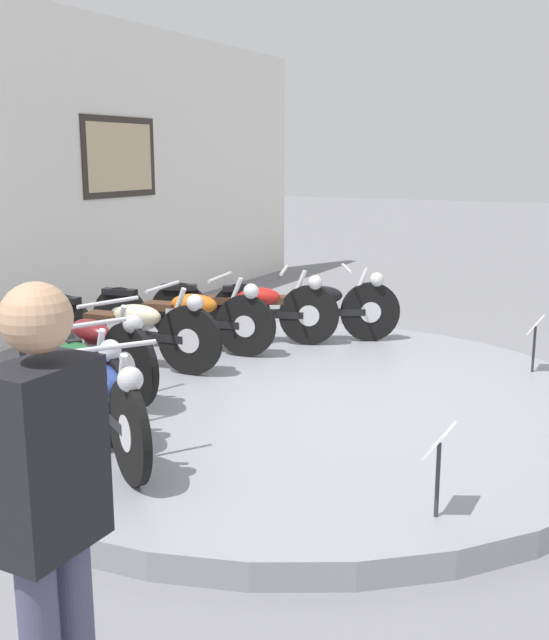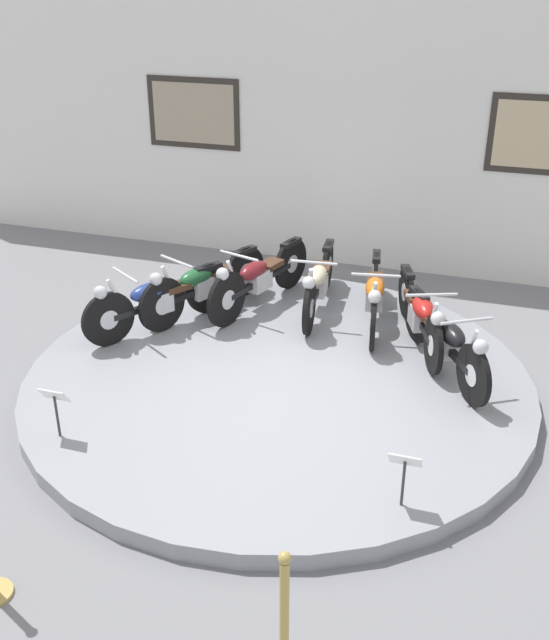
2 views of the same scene
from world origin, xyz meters
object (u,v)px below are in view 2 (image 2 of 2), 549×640
(motorcycle_green, at_px, (203,283))
(info_placard_front_left, at_px, (55,402))
(motorcycle_maroon, at_px, (258,277))
(motorcycle_black, at_px, (446,339))
(motorcycle_orange, at_px, (375,294))
(info_placard_front_centre, at_px, (405,467))
(motorcycle_blue, at_px, (157,299))
(motorcycle_red, at_px, (420,313))
(motorcycle_cream, at_px, (319,281))
(stanchion_post_right_of_entry, at_px, (284,636))

(motorcycle_green, relative_size, info_placard_front_left, 3.58)
(motorcycle_maroon, relative_size, motorcycle_black, 1.14)
(motorcycle_orange, relative_size, info_placard_front_centre, 3.78)
(motorcycle_black, bearing_deg, motorcycle_blue, 179.98)
(motorcycle_red, height_order, info_placard_front_centre, motorcycle_red)
(motorcycle_cream, xyz_separation_m, stanchion_post_right_of_entry, (1.08, -4.96, -0.20))
(motorcycle_red, bearing_deg, motorcycle_blue, -169.46)
(motorcycle_black, distance_m, info_placard_front_centre, 2.25)
(motorcycle_blue, height_order, motorcycle_cream, motorcycle_blue)
(motorcycle_maroon, xyz_separation_m, motorcycle_red, (2.02, -0.38, -0.02))
(motorcycle_blue, xyz_separation_m, motorcycle_black, (3.27, -0.00, -0.00))
(motorcycle_cream, xyz_separation_m, motorcycle_black, (1.63, -1.06, -0.00))
(motorcycle_cream, xyz_separation_m, info_placard_front_centre, (1.55, -3.30, -0.01))
(motorcycle_blue, bearing_deg, stanchion_post_right_of_entry, -55.14)
(motorcycle_cream, relative_size, motorcycle_black, 1.15)
(motorcycle_cream, bearing_deg, motorcycle_green, -158.69)
(motorcycle_blue, height_order, motorcycle_green, motorcycle_green)
(motorcycle_maroon, xyz_separation_m, motorcycle_black, (2.35, -0.93, -0.02))
(info_placard_front_centre, xyz_separation_m, stanchion_post_right_of_entry, (-0.47, -1.66, -0.19))
(motorcycle_red, distance_m, motorcycle_black, 0.64)
(info_placard_front_left, distance_m, stanchion_post_right_of_entry, 3.13)
(motorcycle_red, xyz_separation_m, stanchion_post_right_of_entry, (-0.21, -4.45, -0.19))
(stanchion_post_right_of_entry, bearing_deg, motorcycle_cream, 102.30)
(motorcycle_maroon, xyz_separation_m, motorcycle_orange, (1.44, -0.01, -0.03))
(motorcycle_cream, height_order, motorcycle_red, motorcycle_cream)
(motorcycle_cream, bearing_deg, motorcycle_maroon, -169.79)
(info_placard_front_left, bearing_deg, stanchion_post_right_of_entry, -32.10)
(motorcycle_green, relative_size, motorcycle_cream, 0.93)
(info_placard_front_left, bearing_deg, motorcycle_cream, 64.70)
(motorcycle_green, relative_size, info_placard_front_centre, 3.58)
(motorcycle_maroon, bearing_deg, motorcycle_cream, 10.21)
(motorcycle_maroon, distance_m, motorcycle_cream, 0.74)
(motorcycle_maroon, distance_m, info_placard_front_left, 3.28)
(motorcycle_black, bearing_deg, stanchion_post_right_of_entry, -97.99)
(motorcycle_black, relative_size, info_placard_front_centre, 3.35)
(motorcycle_green, distance_m, info_placard_front_centre, 4.00)
(motorcycle_cream, xyz_separation_m, motorcycle_red, (1.29, -0.51, -0.00))
(motorcycle_orange, distance_m, stanchion_post_right_of_entry, 4.85)
(motorcycle_black, xyz_separation_m, stanchion_post_right_of_entry, (-0.55, -3.90, -0.20))
(motorcycle_black, bearing_deg, info_placard_front_left, -144.88)
(motorcycle_green, distance_m, motorcycle_red, 2.60)
(info_placard_front_left, bearing_deg, info_placard_front_centre, 0.00)
(info_placard_front_centre, bearing_deg, motorcycle_maroon, 125.68)
(motorcycle_cream, xyz_separation_m, info_placard_front_left, (-1.56, -3.30, -0.01))
(motorcycle_black, bearing_deg, info_placard_front_centre, -91.93)
(motorcycle_orange, xyz_separation_m, info_placard_front_left, (-2.27, -3.17, -0.00))
(motorcycle_maroon, bearing_deg, stanchion_post_right_of_entry, -69.50)
(info_placard_front_centre, bearing_deg, motorcycle_green, 135.64)
(motorcycle_black, bearing_deg, motorcycle_maroon, 158.48)
(motorcycle_maroon, relative_size, motorcycle_red, 1.05)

